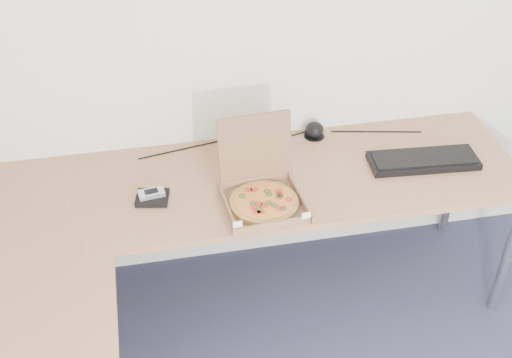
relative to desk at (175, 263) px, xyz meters
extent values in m
cube|color=#AD794F|center=(0.32, 0.43, 0.01)|extent=(2.50, 0.70, 0.03)
cylinder|color=gray|center=(1.52, 0.73, -0.35)|extent=(0.05, 0.05, 0.70)
cube|color=#8F623F|center=(0.39, 0.23, 0.03)|extent=(0.32, 0.32, 0.01)
cube|color=#8F623F|center=(0.39, 0.41, 0.20)|extent=(0.32, 0.06, 0.31)
cylinder|color=#B3823F|center=(0.39, 0.23, 0.05)|extent=(0.28, 0.28, 0.02)
cylinder|color=red|center=(0.39, 0.23, 0.06)|extent=(0.25, 0.25, 0.00)
cylinder|color=silver|center=(0.53, 0.70, 0.08)|extent=(0.06, 0.06, 0.11)
cube|color=black|center=(1.16, 0.39, 0.04)|extent=(0.50, 0.21, 0.03)
cube|color=black|center=(-0.06, 0.37, 0.04)|extent=(0.15, 0.14, 0.02)
cube|color=#B2B5BA|center=(-0.06, 0.37, 0.06)|extent=(0.11, 0.07, 0.02)
ellipsoid|color=black|center=(0.74, 0.71, 0.07)|extent=(0.10, 0.10, 0.08)
camera|label=1|loc=(-0.07, -1.91, 1.79)|focal=47.64mm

